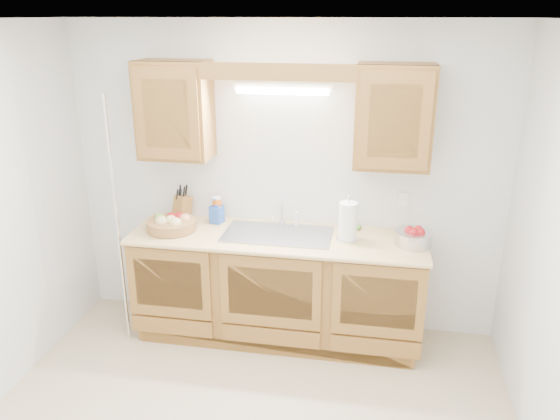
% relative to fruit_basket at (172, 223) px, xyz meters
% --- Properties ---
extents(room, '(3.52, 3.50, 2.50)m').
position_rel_fruit_basket_xyz_m(room, '(0.85, -1.16, 0.30)').
color(room, '#C4AE8D').
rests_on(room, ground).
extents(base_cabinets, '(2.20, 0.60, 0.86)m').
position_rel_fruit_basket_xyz_m(base_cabinets, '(0.85, 0.04, -0.51)').
color(base_cabinets, brown).
rests_on(base_cabinets, ground).
extents(countertop, '(2.30, 0.63, 0.04)m').
position_rel_fruit_basket_xyz_m(countertop, '(0.85, 0.03, -0.07)').
color(countertop, tan).
rests_on(countertop, base_cabinets).
extents(upper_cabinet_left, '(0.55, 0.33, 0.75)m').
position_rel_fruit_basket_xyz_m(upper_cabinet_left, '(0.02, 0.18, 0.87)').
color(upper_cabinet_left, brown).
rests_on(upper_cabinet_left, room).
extents(upper_cabinet_right, '(0.55, 0.33, 0.75)m').
position_rel_fruit_basket_xyz_m(upper_cabinet_right, '(1.68, 0.18, 0.87)').
color(upper_cabinet_right, brown).
rests_on(upper_cabinet_right, room).
extents(valance, '(2.20, 0.05, 0.12)m').
position_rel_fruit_basket_xyz_m(valance, '(0.85, 0.03, 1.19)').
color(valance, brown).
rests_on(valance, room).
extents(fluorescent_fixture, '(0.76, 0.08, 0.08)m').
position_rel_fruit_basket_xyz_m(fluorescent_fixture, '(0.85, 0.26, 1.04)').
color(fluorescent_fixture, white).
rests_on(fluorescent_fixture, room).
extents(sink, '(0.84, 0.46, 0.36)m').
position_rel_fruit_basket_xyz_m(sink, '(0.85, 0.05, -0.13)').
color(sink, '#9E9EA3').
rests_on(sink, countertop).
extents(wire_shelf_pole, '(0.03, 0.03, 2.00)m').
position_rel_fruit_basket_xyz_m(wire_shelf_pole, '(-0.35, -0.22, 0.05)').
color(wire_shelf_pole, silver).
rests_on(wire_shelf_pole, ground).
extents(outlet_plate, '(0.08, 0.01, 0.12)m').
position_rel_fruit_basket_xyz_m(outlet_plate, '(1.80, 0.33, 0.20)').
color(outlet_plate, white).
rests_on(outlet_plate, room).
extents(fruit_basket, '(0.50, 0.50, 0.12)m').
position_rel_fruit_basket_xyz_m(fruit_basket, '(0.00, 0.00, 0.00)').
color(fruit_basket, olive).
rests_on(fruit_basket, countertop).
extents(knife_block, '(0.16, 0.20, 0.30)m').
position_rel_fruit_basket_xyz_m(knife_block, '(0.01, 0.24, 0.05)').
color(knife_block, brown).
rests_on(knife_block, countertop).
extents(orange_canister, '(0.08, 0.08, 0.21)m').
position_rel_fruit_basket_xyz_m(orange_canister, '(0.31, 0.23, 0.05)').
color(orange_canister, '#E1600C').
rests_on(orange_canister, countertop).
extents(soap_bottle, '(0.12, 0.12, 0.21)m').
position_rel_fruit_basket_xyz_m(soap_bottle, '(0.31, 0.22, 0.05)').
color(soap_bottle, blue).
rests_on(soap_bottle, countertop).
extents(sponge, '(0.12, 0.09, 0.02)m').
position_rel_fruit_basket_xyz_m(sponge, '(1.43, 0.28, -0.05)').
color(sponge, '#CC333F').
rests_on(sponge, countertop).
extents(paper_towel, '(0.17, 0.17, 0.35)m').
position_rel_fruit_basket_xyz_m(paper_towel, '(1.39, 0.04, 0.09)').
color(paper_towel, silver).
rests_on(paper_towel, countertop).
extents(apple_bowl, '(0.30, 0.30, 0.15)m').
position_rel_fruit_basket_xyz_m(apple_bowl, '(1.88, 0.03, 0.01)').
color(apple_bowl, silver).
rests_on(apple_bowl, countertop).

